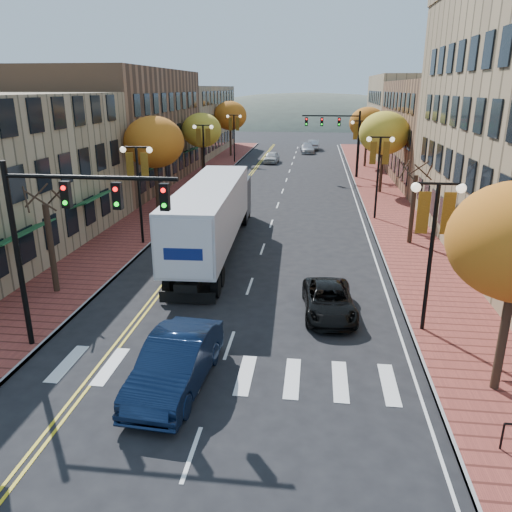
% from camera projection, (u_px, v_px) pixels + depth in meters
% --- Properties ---
extents(ground, '(200.00, 200.00, 0.00)m').
position_uv_depth(ground, '(207.00, 409.00, 15.25)').
color(ground, black).
rests_on(ground, ground).
extents(sidewalk_left, '(4.00, 85.00, 0.15)m').
position_uv_depth(sidewalk_left, '(186.00, 191.00, 46.80)').
color(sidewalk_left, brown).
rests_on(sidewalk_left, ground).
extents(sidewalk_right, '(4.00, 85.00, 0.15)m').
position_uv_depth(sidewalk_right, '(381.00, 196.00, 44.78)').
color(sidewalk_right, brown).
rests_on(sidewalk_right, ground).
extents(building_left_mid, '(12.00, 24.00, 11.00)m').
position_uv_depth(building_left_mid, '(113.00, 128.00, 49.24)').
color(building_left_mid, brown).
rests_on(building_left_mid, ground).
extents(building_left_far, '(12.00, 26.00, 9.50)m').
position_uv_depth(building_left_far, '(180.00, 120.00, 72.99)').
color(building_left_far, '#9E8966').
rests_on(building_left_far, ground).
extents(building_right_mid, '(15.00, 24.00, 10.00)m').
position_uv_depth(building_right_mid, '(469.00, 132.00, 51.08)').
color(building_right_mid, brown).
rests_on(building_right_mid, ground).
extents(building_right_far, '(15.00, 20.00, 11.00)m').
position_uv_depth(building_right_far, '(426.00, 115.00, 71.61)').
color(building_right_far, '#9E8966').
rests_on(building_right_far, ground).
extents(tree_left_a, '(0.28, 0.28, 4.20)m').
position_uv_depth(tree_left_a, '(51.00, 249.00, 23.05)').
color(tree_left_a, '#382619').
rests_on(tree_left_a, sidewalk_left).
extents(tree_left_b, '(4.48, 4.48, 7.21)m').
position_uv_depth(tree_left_b, '(154.00, 142.00, 37.08)').
color(tree_left_b, '#382619').
rests_on(tree_left_b, sidewalk_left).
extents(tree_left_c, '(4.16, 4.16, 6.69)m').
position_uv_depth(tree_left_c, '(202.00, 130.00, 52.25)').
color(tree_left_c, '#382619').
rests_on(tree_left_c, sidewalk_left).
extents(tree_left_d, '(4.61, 4.61, 7.42)m').
position_uv_depth(tree_left_d, '(230.00, 116.00, 69.01)').
color(tree_left_d, '#382619').
rests_on(tree_left_d, sidewalk_left).
extents(tree_right_b, '(0.28, 0.28, 4.20)m').
position_uv_depth(tree_right_b, '(412.00, 209.00, 30.45)').
color(tree_right_b, '#382619').
rests_on(tree_right_b, sidewalk_right).
extents(tree_right_c, '(4.48, 4.48, 7.21)m').
position_uv_depth(tree_right_c, '(384.00, 133.00, 44.47)').
color(tree_right_c, '#382619').
rests_on(tree_right_c, sidewalk_right).
extents(tree_right_d, '(4.35, 4.35, 7.00)m').
position_uv_depth(tree_right_d, '(368.00, 123.00, 59.57)').
color(tree_right_d, '#382619').
rests_on(tree_right_d, sidewalk_right).
extents(lamp_left_b, '(1.96, 0.36, 6.05)m').
position_uv_depth(lamp_left_b, '(138.00, 176.00, 29.76)').
color(lamp_left_b, black).
rests_on(lamp_left_b, ground).
extents(lamp_left_c, '(1.96, 0.36, 6.05)m').
position_uv_depth(lamp_left_c, '(203.00, 144.00, 46.69)').
color(lamp_left_c, black).
rests_on(lamp_left_c, ground).
extents(lamp_left_d, '(1.96, 0.36, 6.05)m').
position_uv_depth(lamp_left_d, '(234.00, 129.00, 63.61)').
color(lamp_left_d, black).
rests_on(lamp_left_d, ground).
extents(lamp_right_a, '(1.96, 0.36, 6.05)m').
position_uv_depth(lamp_right_a, '(434.00, 229.00, 18.67)').
color(lamp_right_a, black).
rests_on(lamp_right_a, ground).
extents(lamp_right_b, '(1.96, 0.36, 6.05)m').
position_uv_depth(lamp_right_b, '(379.00, 162.00, 35.60)').
color(lamp_right_b, black).
rests_on(lamp_right_b, ground).
extents(lamp_right_c, '(1.96, 0.36, 6.05)m').
position_uv_depth(lamp_right_c, '(359.00, 138.00, 52.53)').
color(lamp_right_c, black).
rests_on(lamp_right_c, ground).
extents(traffic_mast_near, '(6.10, 0.35, 7.00)m').
position_uv_depth(traffic_mast_near, '(65.00, 223.00, 17.10)').
color(traffic_mast_near, black).
rests_on(traffic_mast_near, ground).
extents(traffic_mast_far, '(6.10, 0.34, 7.00)m').
position_uv_depth(traffic_mast_far, '(340.00, 131.00, 52.55)').
color(traffic_mast_far, black).
rests_on(traffic_mast_far, ground).
extents(semi_truck, '(3.33, 17.14, 4.26)m').
position_uv_depth(semi_truck, '(215.00, 210.00, 29.22)').
color(semi_truck, black).
rests_on(semi_truck, ground).
extents(navy_sedan, '(2.23, 5.42, 1.75)m').
position_uv_depth(navy_sedan, '(175.00, 363.00, 16.10)').
color(navy_sedan, '#0C1933').
rests_on(navy_sedan, ground).
extents(black_suv, '(2.46, 4.74, 1.28)m').
position_uv_depth(black_suv, '(329.00, 301.00, 21.40)').
color(black_suv, black).
rests_on(black_suv, ground).
extents(car_far_white, '(1.98, 4.33, 1.44)m').
position_uv_depth(car_far_white, '(272.00, 157.00, 64.70)').
color(car_far_white, silver).
rests_on(car_far_white, ground).
extents(car_far_silver, '(2.31, 4.92, 1.39)m').
position_uv_depth(car_far_silver, '(307.00, 148.00, 74.45)').
color(car_far_silver, '#A9AAB1').
rests_on(car_far_silver, ground).
extents(car_far_oncoming, '(1.80, 4.69, 1.53)m').
position_uv_depth(car_far_oncoming, '(314.00, 145.00, 78.22)').
color(car_far_oncoming, '#A7A8AF').
rests_on(car_far_oncoming, ground).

